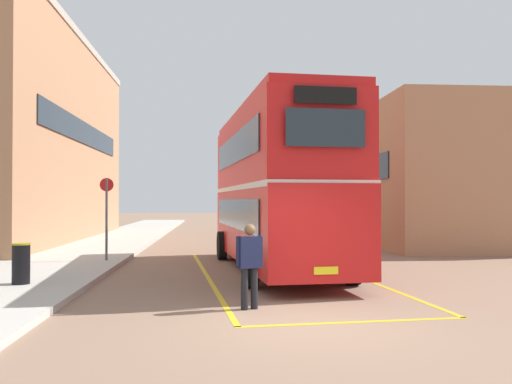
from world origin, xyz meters
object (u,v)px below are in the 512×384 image
object	(u,v)px
litter_bin	(21,263)
bus_stop_sign	(107,211)
pedestrian_boarding	(249,260)
double_decker_bus	(276,186)
single_deck_bus	(289,207)

from	to	relation	value
litter_bin	bus_stop_sign	bearing A→B (deg)	78.89
pedestrian_boarding	litter_bin	xyz separation A→B (m)	(-5.16, 2.64, -0.32)
double_decker_bus	bus_stop_sign	bearing A→B (deg)	160.49
double_decker_bus	litter_bin	size ratio (longest dim) A/B	10.81
litter_bin	bus_stop_sign	world-z (taller)	bus_stop_sign
pedestrian_boarding	litter_bin	bearing A→B (deg)	152.90
double_decker_bus	litter_bin	distance (m)	7.29
double_decker_bus	pedestrian_boarding	bearing A→B (deg)	-101.40
litter_bin	pedestrian_boarding	bearing A→B (deg)	-27.10
single_deck_bus	bus_stop_sign	bearing A→B (deg)	-115.55
single_deck_bus	pedestrian_boarding	size ratio (longest dim) A/B	5.87
single_deck_bus	bus_stop_sign	distance (m)	19.70
pedestrian_boarding	bus_stop_sign	xyz separation A→B (m)	(-4.18, 7.64, 0.81)
pedestrian_boarding	bus_stop_sign	world-z (taller)	bus_stop_sign
single_deck_bus	pedestrian_boarding	distance (m)	25.78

